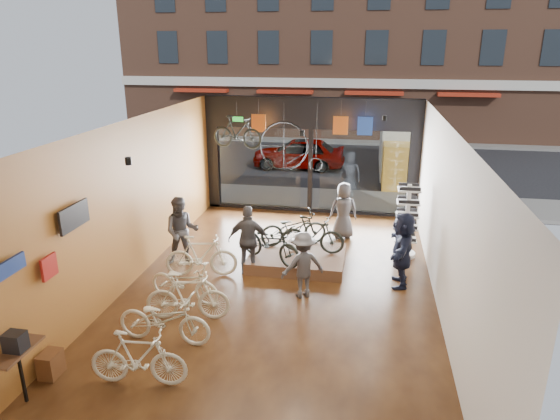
% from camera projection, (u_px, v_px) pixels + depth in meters
% --- Properties ---
extents(ground_plane, '(7.00, 12.00, 0.04)m').
position_uv_depth(ground_plane, '(278.00, 294.00, 11.38)').
color(ground_plane, black).
rests_on(ground_plane, ground).
extents(ceiling, '(7.00, 12.00, 0.04)m').
position_uv_depth(ceiling, '(278.00, 125.00, 10.16)').
color(ceiling, black).
rests_on(ceiling, ground).
extents(wall_left, '(0.04, 12.00, 3.80)m').
position_uv_depth(wall_left, '(126.00, 206.00, 11.36)').
color(wall_left, '#A17228').
rests_on(wall_left, ground).
extents(wall_right, '(0.04, 12.00, 3.80)m').
position_uv_depth(wall_right, '(447.00, 224.00, 10.18)').
color(wall_right, beige).
rests_on(wall_right, ground).
extents(wall_back, '(7.00, 0.04, 3.80)m').
position_uv_depth(wall_back, '(173.00, 401.00, 5.15)').
color(wall_back, beige).
rests_on(wall_back, ground).
extents(storefront, '(7.00, 0.26, 3.80)m').
position_uv_depth(storefront, '(311.00, 156.00, 16.37)').
color(storefront, black).
rests_on(storefront, ground).
extents(exit_sign, '(0.35, 0.06, 0.18)m').
position_uv_depth(exit_sign, '(238.00, 119.00, 16.30)').
color(exit_sign, '#198C26').
rests_on(exit_sign, storefront).
extents(street_road, '(30.00, 18.00, 0.02)m').
position_uv_depth(street_road, '(331.00, 156.00, 25.38)').
color(street_road, black).
rests_on(street_road, ground).
extents(sidewalk_near, '(30.00, 2.40, 0.12)m').
position_uv_depth(sidewalk_near, '(314.00, 199.00, 18.07)').
color(sidewalk_near, slate).
rests_on(sidewalk_near, ground).
extents(sidewalk_far, '(30.00, 2.00, 0.12)m').
position_uv_depth(sidewalk_far, '(336.00, 140.00, 29.09)').
color(sidewalk_far, slate).
rests_on(sidewalk_far, ground).
extents(opposite_building, '(26.00, 5.00, 14.00)m').
position_uv_depth(opposite_building, '(344.00, 15.00, 29.23)').
color(opposite_building, brown).
rests_on(opposite_building, ground).
extents(street_car, '(4.13, 1.66, 1.41)m').
position_uv_depth(street_car, '(299.00, 153.00, 22.56)').
color(street_car, gray).
rests_on(street_car, street_road).
extents(box_truck, '(2.21, 6.63, 2.61)m').
position_uv_depth(box_truck, '(408.00, 148.00, 20.65)').
color(box_truck, silver).
rests_on(box_truck, street_road).
extents(floor_bike_1, '(1.68, 0.60, 0.99)m').
position_uv_depth(floor_bike_1, '(138.00, 358.00, 8.19)').
color(floor_bike_1, beige).
rests_on(floor_bike_1, ground_plane).
extents(floor_bike_2, '(1.85, 0.69, 0.96)m').
position_uv_depth(floor_bike_2, '(164.00, 319.00, 9.38)').
color(floor_bike_2, beige).
rests_on(floor_bike_2, ground_plane).
extents(floor_bike_3, '(1.78, 0.76, 1.03)m').
position_uv_depth(floor_bike_3, '(188.00, 296.00, 10.14)').
color(floor_bike_3, beige).
rests_on(floor_bike_3, ground_plane).
extents(floor_bike_4, '(1.77, 0.92, 0.88)m').
position_uv_depth(floor_bike_4, '(185.00, 282.00, 10.92)').
color(floor_bike_4, beige).
rests_on(floor_bike_4, ground_plane).
extents(floor_bike_5, '(1.81, 0.83, 1.05)m').
position_uv_depth(floor_bike_5, '(201.00, 256.00, 12.06)').
color(floor_bike_5, beige).
rests_on(floor_bike_5, ground_plane).
extents(display_platform, '(2.40, 1.80, 0.30)m').
position_uv_depth(display_platform, '(297.00, 259.00, 12.82)').
color(display_platform, '#493220').
rests_on(display_platform, ground_plane).
extents(display_bike_left, '(1.92, 1.49, 0.97)m').
position_uv_depth(display_bike_left, '(271.00, 243.00, 12.18)').
color(display_bike_left, black).
rests_on(display_bike_left, display_platform).
extents(display_bike_mid, '(1.63, 0.51, 0.97)m').
position_uv_depth(display_bike_mid, '(313.00, 235.00, 12.69)').
color(display_bike_mid, black).
rests_on(display_bike_mid, display_platform).
extents(display_bike_right, '(1.87, 1.23, 0.93)m').
position_uv_depth(display_bike_right, '(293.00, 228.00, 13.20)').
color(display_bike_right, black).
rests_on(display_bike_right, display_platform).
extents(customer_1, '(1.03, 0.90, 1.79)m').
position_uv_depth(customer_1, '(182.00, 231.00, 12.60)').
color(customer_1, '#3F3F44').
rests_on(customer_1, ground_plane).
extents(customer_2, '(1.05, 0.50, 1.73)m').
position_uv_depth(customer_2, '(249.00, 240.00, 12.12)').
color(customer_2, '#3F3F44').
rests_on(customer_2, ground_plane).
extents(customer_3, '(1.14, 0.97, 1.53)m').
position_uv_depth(customer_3, '(303.00, 265.00, 11.00)').
color(customer_3, '#3F3F44').
rests_on(customer_3, ground_plane).
extents(customer_4, '(0.89, 0.67, 1.65)m').
position_uv_depth(customer_4, '(343.00, 211.00, 14.39)').
color(customer_4, '#3F3F44').
rests_on(customer_4, ground_plane).
extents(customer_5, '(0.60, 1.68, 1.79)m').
position_uv_depth(customer_5, '(402.00, 249.00, 11.50)').
color(customer_5, '#161C33').
rests_on(customer_5, ground_plane).
extents(sunglasses_rack, '(0.70, 0.64, 1.98)m').
position_uv_depth(sunglasses_rack, '(407.00, 221.00, 13.06)').
color(sunglasses_rack, white).
rests_on(sunglasses_rack, ground_plane).
extents(wall_merch, '(0.40, 2.40, 2.60)m').
position_uv_depth(wall_merch, '(39.00, 305.00, 8.26)').
color(wall_merch, navy).
rests_on(wall_merch, wall_left).
extents(penny_farthing, '(1.81, 0.06, 1.45)m').
position_uv_depth(penny_farthing, '(294.00, 148.00, 14.58)').
color(penny_farthing, black).
rests_on(penny_farthing, ceiling).
extents(hung_bike, '(1.64, 0.77, 0.95)m').
position_uv_depth(hung_bike, '(237.00, 132.00, 14.70)').
color(hung_bike, black).
rests_on(hung_bike, ceiling).
extents(jersey_left, '(0.45, 0.03, 0.55)m').
position_uv_depth(jersey_left, '(259.00, 123.00, 15.52)').
color(jersey_left, '#CC5919').
rests_on(jersey_left, ceiling).
extents(jersey_mid, '(0.45, 0.03, 0.55)m').
position_uv_depth(jersey_mid, '(341.00, 125.00, 15.10)').
color(jersey_mid, '#CC5919').
rests_on(jersey_mid, ceiling).
extents(jersey_right, '(0.45, 0.03, 0.55)m').
position_uv_depth(jersey_right, '(365.00, 126.00, 14.97)').
color(jersey_right, '#1E3F99').
rests_on(jersey_right, ceiling).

